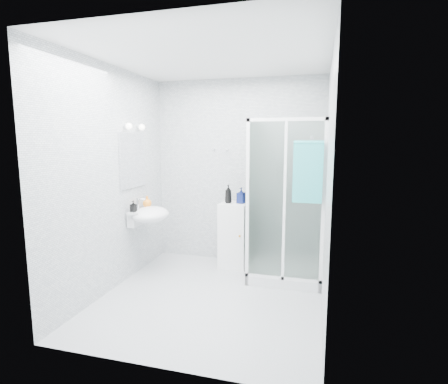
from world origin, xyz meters
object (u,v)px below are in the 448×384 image
(storage_cabinet, at_px, (234,235))
(shower_enclosure, at_px, (280,244))
(soap_dispenser_black, at_px, (133,206))
(shampoo_bottle_a, at_px, (228,194))
(shampoo_bottle_b, at_px, (241,195))
(hand_towel, at_px, (308,171))
(soap_dispenser_orange, at_px, (147,201))
(wall_basin, at_px, (149,215))

(storage_cabinet, bearing_deg, shower_enclosure, -17.67)
(shower_enclosure, relative_size, soap_dispenser_black, 14.13)
(shower_enclosure, bearing_deg, soap_dispenser_black, -164.92)
(shampoo_bottle_a, xyz_separation_m, shampoo_bottle_b, (0.17, 0.03, -0.02))
(soap_dispenser_black, bearing_deg, hand_towel, 2.13)
(shampoo_bottle_b, relative_size, soap_dispenser_orange, 1.43)
(shower_enclosure, height_order, wall_basin, shower_enclosure)
(soap_dispenser_orange, bearing_deg, hand_towel, -7.16)
(shower_enclosure, xyz_separation_m, soap_dispenser_orange, (-1.77, -0.14, 0.49))
(shower_enclosure, xyz_separation_m, wall_basin, (-1.66, -0.32, 0.35))
(shower_enclosure, distance_m, shampoo_bottle_a, 0.96)
(storage_cabinet, height_order, soap_dispenser_black, soap_dispenser_black)
(hand_towel, bearing_deg, soap_dispenser_orange, 172.84)
(wall_basin, distance_m, shampoo_bottle_b, 1.25)
(hand_towel, distance_m, shampoo_bottle_a, 1.29)
(shower_enclosure, distance_m, soap_dispenser_black, 1.91)
(soap_dispenser_black, bearing_deg, shower_enclosure, 15.08)
(shampoo_bottle_a, xyz_separation_m, soap_dispenser_orange, (-1.03, -0.36, -0.09))
(storage_cabinet, bearing_deg, soap_dispenser_black, -143.98)
(shower_enclosure, xyz_separation_m, shampoo_bottle_b, (-0.56, 0.25, 0.56))
(storage_cabinet, xyz_separation_m, soap_dispenser_black, (-1.13, -0.73, 0.48))
(shampoo_bottle_b, xyz_separation_m, soap_dispenser_orange, (-1.21, -0.39, -0.07))
(wall_basin, height_order, shampoo_bottle_b, shampoo_bottle_b)
(soap_dispenser_orange, distance_m, soap_dispenser_black, 0.34)
(shampoo_bottle_b, distance_m, soap_dispenser_orange, 1.27)
(soap_dispenser_black, bearing_deg, shampoo_bottle_a, 33.86)
(shower_enclosure, distance_m, storage_cabinet, 0.70)
(wall_basin, bearing_deg, shampoo_bottle_b, 27.38)
(wall_basin, height_order, shampoo_bottle_a, shampoo_bottle_a)
(storage_cabinet, height_order, shampoo_bottle_a, shampoo_bottle_a)
(shampoo_bottle_a, relative_size, soap_dispenser_black, 1.78)
(hand_towel, height_order, soap_dispenser_orange, hand_towel)
(storage_cabinet, distance_m, shampoo_bottle_a, 0.58)
(shampoo_bottle_a, height_order, soap_dispenser_orange, shampoo_bottle_a)
(storage_cabinet, height_order, soap_dispenser_orange, soap_dispenser_orange)
(shower_enclosure, height_order, soap_dispenser_orange, shower_enclosure)
(storage_cabinet, bearing_deg, shampoo_bottle_a, -159.58)
(storage_cabinet, relative_size, hand_towel, 1.32)
(wall_basin, bearing_deg, soap_dispenser_black, -127.22)
(hand_towel, bearing_deg, soap_dispenser_black, -177.87)
(shampoo_bottle_a, bearing_deg, soap_dispenser_black, -146.14)
(shampoo_bottle_b, bearing_deg, soap_dispenser_orange, -162.12)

